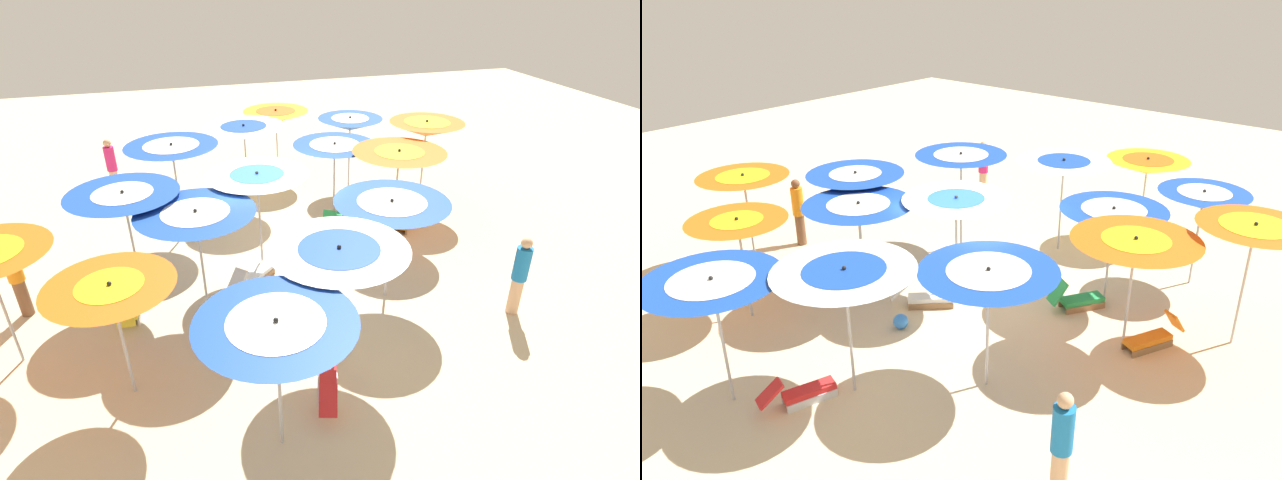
% 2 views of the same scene
% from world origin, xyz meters
% --- Properties ---
extents(ground, '(39.48, 39.48, 0.04)m').
position_xyz_m(ground, '(0.00, 0.00, -0.02)').
color(ground, beige).
extents(beach_umbrella_0, '(2.03, 2.03, 2.24)m').
position_xyz_m(beach_umbrella_0, '(-1.19, -5.28, 2.00)').
color(beach_umbrella_0, '#B2B2B7').
rests_on(beach_umbrella_0, ground).
extents(beach_umbrella_1, '(2.26, 2.26, 2.38)m').
position_xyz_m(beach_umbrella_1, '(0.09, -3.42, 2.14)').
color(beach_umbrella_1, '#B2B2B7').
rests_on(beach_umbrella_1, ground).
extents(beach_umbrella_2, '(2.21, 2.21, 2.50)m').
position_xyz_m(beach_umbrella_2, '(2.04, -1.93, 2.27)').
color(beach_umbrella_2, '#B2B2B7').
rests_on(beach_umbrella_2, ground).
extents(beach_umbrella_3, '(2.18, 2.18, 2.42)m').
position_xyz_m(beach_umbrella_3, '(3.05, 0.51, 2.15)').
color(beach_umbrella_3, '#B2B2B7').
rests_on(beach_umbrella_3, ground).
extents(beach_umbrella_5, '(1.93, 1.93, 2.24)m').
position_xyz_m(beach_umbrella_5, '(-3.14, -3.82, 2.00)').
color(beach_umbrella_5, '#B2B2B7').
rests_on(beach_umbrella_5, ground).
extents(beach_umbrella_6, '(2.20, 2.20, 2.14)m').
position_xyz_m(beach_umbrella_6, '(-2.04, -1.91, 1.93)').
color(beach_umbrella_6, '#B2B2B7').
rests_on(beach_umbrella_6, ground).
extents(beach_umbrella_7, '(2.18, 2.18, 2.38)m').
position_xyz_m(beach_umbrella_7, '(0.37, 0.18, 2.16)').
color(beach_umbrella_7, '#B2B2B7').
rests_on(beach_umbrella_7, ground).
extents(beach_umbrella_8, '(2.24, 2.24, 2.32)m').
position_xyz_m(beach_umbrella_8, '(1.75, 1.54, 2.05)').
color(beach_umbrella_8, '#B2B2B7').
rests_on(beach_umbrella_8, ground).
extents(beach_umbrella_9, '(1.94, 1.94, 2.19)m').
position_xyz_m(beach_umbrella_9, '(3.14, 3.41, 1.94)').
color(beach_umbrella_9, '#B2B2B7').
rests_on(beach_umbrella_9, ground).
extents(beach_umbrella_10, '(2.04, 2.04, 2.50)m').
position_xyz_m(beach_umbrella_10, '(-4.70, -1.99, 2.25)').
color(beach_umbrella_10, '#B2B2B7').
rests_on(beach_umbrella_10, ground).
extents(beach_umbrella_11, '(2.29, 2.29, 2.32)m').
position_xyz_m(beach_umbrella_11, '(-3.21, -0.46, 2.09)').
color(beach_umbrella_11, '#B2B2B7').
rests_on(beach_umbrella_11, ground).
extents(beach_umbrella_12, '(2.28, 2.28, 2.26)m').
position_xyz_m(beach_umbrella_12, '(-1.93, 2.04, 1.99)').
color(beach_umbrella_12, '#B2B2B7').
rests_on(beach_umbrella_12, ground).
extents(beach_umbrella_13, '(2.29, 2.29, 2.36)m').
position_xyz_m(beach_umbrella_13, '(-0.33, 3.62, 2.11)').
color(beach_umbrella_13, '#B2B2B7').
rests_on(beach_umbrella_13, ground).
extents(beach_umbrella_14, '(2.16, 2.16, 2.32)m').
position_xyz_m(beach_umbrella_14, '(1.01, 5.09, 2.07)').
color(beach_umbrella_14, '#B2B2B7').
rests_on(beach_umbrella_14, ground).
extents(lounger_0, '(0.67, 1.31, 0.56)m').
position_xyz_m(lounger_0, '(0.07, 4.37, 0.20)').
color(lounger_0, silver).
rests_on(lounger_0, ground).
extents(lounger_1, '(0.93, 1.22, 0.71)m').
position_xyz_m(lounger_1, '(-1.79, -1.19, 0.22)').
color(lounger_1, olive).
rests_on(lounger_1, ground).
extents(lounger_2, '(1.17, 1.15, 0.60)m').
position_xyz_m(lounger_2, '(0.68, 0.80, 0.20)').
color(lounger_2, olive).
rests_on(lounger_2, ground).
extents(lounger_3, '(0.81, 1.25, 0.64)m').
position_xyz_m(lounger_3, '(-3.59, -0.86, 0.20)').
color(lounger_3, olive).
rests_on(lounger_3, ground).
extents(lounger_4, '(0.43, 1.29, 0.69)m').
position_xyz_m(lounger_4, '(3.25, 1.27, 0.22)').
color(lounger_4, silver).
rests_on(lounger_4, ground).
extents(beachgoer_0, '(0.30, 0.30, 1.72)m').
position_xyz_m(beachgoer_0, '(-4.18, 3.31, 0.90)').
color(beachgoer_0, '#D8A87F').
rests_on(beachgoer_0, ground).
extents(beachgoer_1, '(0.30, 0.30, 1.74)m').
position_xyz_m(beachgoer_1, '(5.26, 0.60, 0.92)').
color(beachgoer_1, brown).
rests_on(beachgoer_1, ground).
extents(beachgoer_2, '(0.30, 0.30, 1.78)m').
position_xyz_m(beachgoer_2, '(3.84, -5.06, 0.94)').
color(beachgoer_2, '#D8A87F').
rests_on(beachgoer_2, ground).
extents(beach_ball, '(0.30, 0.30, 0.30)m').
position_xyz_m(beach_ball, '(0.46, 1.75, 0.15)').
color(beach_ball, '#337FE5').
rests_on(beach_ball, ground).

